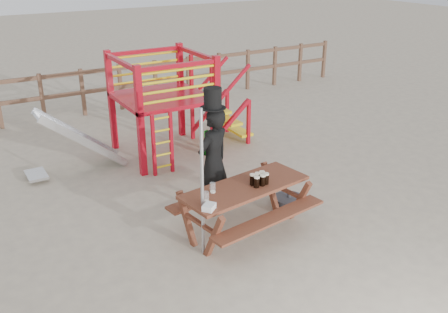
% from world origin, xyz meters
% --- Properties ---
extents(ground, '(60.00, 60.00, 0.00)m').
position_xyz_m(ground, '(0.00, 0.00, 0.00)').
color(ground, '#B4A68C').
rests_on(ground, ground).
extents(back_fence, '(15.09, 0.09, 1.20)m').
position_xyz_m(back_fence, '(0.00, 7.00, 0.74)').
color(back_fence, brown).
rests_on(back_fence, ground).
extents(playground_fort, '(4.71, 1.84, 2.10)m').
position_xyz_m(playground_fort, '(0.12, 3.58, 1.07)').
color(playground_fort, '#AE0B1B').
rests_on(playground_fort, ground).
extents(picnic_table, '(2.14, 1.62, 0.76)m').
position_xyz_m(picnic_table, '(-0.06, 0.10, 0.48)').
color(picnic_table, brown).
rests_on(picnic_table, ground).
extents(man_with_hat, '(0.75, 0.62, 2.08)m').
position_xyz_m(man_with_hat, '(-0.17, 0.86, 0.93)').
color(man_with_hat, black).
rests_on(man_with_hat, ground).
extents(metal_pole, '(0.05, 0.05, 2.13)m').
position_xyz_m(metal_pole, '(-0.88, -0.10, 1.07)').
color(metal_pole, '#B2B2B7').
rests_on(metal_pole, ground).
extents(parasol_base, '(0.51, 0.51, 0.22)m').
position_xyz_m(parasol_base, '(1.06, 0.46, 0.06)').
color(parasol_base, '#333337').
rests_on(parasol_base, ground).
extents(paper_bag, '(0.23, 0.22, 0.08)m').
position_xyz_m(paper_bag, '(-0.87, -0.26, 0.80)').
color(paper_bag, white).
rests_on(paper_bag, picnic_table).
extents(stout_pints, '(0.27, 0.19, 0.17)m').
position_xyz_m(stout_pints, '(0.14, 0.03, 0.85)').
color(stout_pints, black).
rests_on(stout_pints, picnic_table).
extents(empty_glasses, '(0.30, 0.28, 0.15)m').
position_xyz_m(empty_glasses, '(-0.69, 0.06, 0.83)').
color(empty_glasses, silver).
rests_on(empty_glasses, picnic_table).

